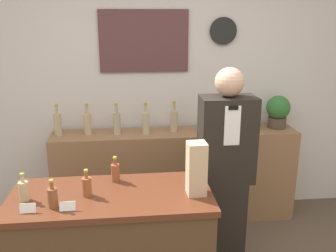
{
  "coord_description": "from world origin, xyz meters",
  "views": [
    {
      "loc": [
        -0.27,
        -1.61,
        1.99
      ],
      "look_at": [
        0.02,
        1.15,
        1.16
      ],
      "focal_mm": 40.0,
      "sensor_mm": 36.0,
      "label": 1
    }
  ],
  "objects": [
    {
      "name": "shelf_bottle_3",
      "position": [
        -0.12,
        1.74,
        1.02
      ],
      "size": [
        0.07,
        0.07,
        0.3
      ],
      "color": "tan",
      "rests_on": "back_shelf"
    },
    {
      "name": "shelf_bottle_4",
      "position": [
        0.15,
        1.77,
        1.02
      ],
      "size": [
        0.07,
        0.07,
        0.3
      ],
      "color": "tan",
      "rests_on": "back_shelf"
    },
    {
      "name": "counter_bottle_3",
      "position": [
        -0.38,
        0.73,
        0.97
      ],
      "size": [
        0.06,
        0.06,
        0.18
      ],
      "color": "brown",
      "rests_on": "display_counter"
    },
    {
      "name": "counter_bottle_2",
      "position": [
        -0.55,
        0.53,
        0.97
      ],
      "size": [
        0.06,
        0.06,
        0.18
      ],
      "color": "brown",
      "rests_on": "display_counter"
    },
    {
      "name": "counter_bottle_1",
      "position": [
        -0.73,
        0.41,
        0.97
      ],
      "size": [
        0.06,
        0.06,
        0.18
      ],
      "color": "brown",
      "rests_on": "display_counter"
    },
    {
      "name": "price_card_left",
      "position": [
        -0.86,
        0.36,
        0.93
      ],
      "size": [
        0.09,
        0.02,
        0.06
      ],
      "color": "white",
      "rests_on": "display_counter"
    },
    {
      "name": "shopkeeper",
      "position": [
        0.45,
        0.98,
        0.81
      ],
      "size": [
        0.41,
        0.26,
        1.63
      ],
      "color": "black",
      "rests_on": "ground_plane"
    },
    {
      "name": "potted_plant",
      "position": [
        1.17,
        1.79,
        1.09
      ],
      "size": [
        0.23,
        0.23,
        0.32
      ],
      "color": "#4C3D2D",
      "rests_on": "back_shelf"
    },
    {
      "name": "shelf_bottle_2",
      "position": [
        -0.39,
        1.75,
        1.02
      ],
      "size": [
        0.07,
        0.07,
        0.3
      ],
      "color": "tan",
      "rests_on": "back_shelf"
    },
    {
      "name": "shelf_bottle_5",
      "position": [
        0.42,
        1.74,
        1.02
      ],
      "size": [
        0.07,
        0.07,
        0.3
      ],
      "color": "tan",
      "rests_on": "back_shelf"
    },
    {
      "name": "shelf_bottle_0",
      "position": [
        -0.93,
        1.77,
        1.02
      ],
      "size": [
        0.07,
        0.07,
        0.3
      ],
      "color": "tan",
      "rests_on": "back_shelf"
    },
    {
      "name": "shelf_bottle_1",
      "position": [
        -0.66,
        1.76,
        1.02
      ],
      "size": [
        0.07,
        0.07,
        0.3
      ],
      "color": "tan",
      "rests_on": "back_shelf"
    },
    {
      "name": "price_card_right",
      "position": [
        -0.64,
        0.36,
        0.93
      ],
      "size": [
        0.09,
        0.02,
        0.06
      ],
      "color": "white",
      "rests_on": "display_counter"
    },
    {
      "name": "counter_bottle_0",
      "position": [
        -0.92,
        0.51,
        0.97
      ],
      "size": [
        0.06,
        0.06,
        0.18
      ],
      "color": "tan",
      "rests_on": "display_counter"
    },
    {
      "name": "back_wall",
      "position": [
        -0.0,
        2.0,
        1.36
      ],
      "size": [
        5.2,
        0.09,
        2.7
      ],
      "color": "silver",
      "rests_on": "ground_plane"
    },
    {
      "name": "back_shelf",
      "position": [
        0.16,
        1.76,
        0.46
      ],
      "size": [
        2.34,
        0.37,
        0.91
      ],
      "color": "#8E6642",
      "rests_on": "ground_plane"
    },
    {
      "name": "paper_bag",
      "position": [
        0.13,
        0.49,
        1.08
      ],
      "size": [
        0.12,
        0.12,
        0.34
      ],
      "color": "tan",
      "rests_on": "display_counter"
    },
    {
      "name": "shelf_bottle_7",
      "position": [
        0.95,
        1.75,
        1.02
      ],
      "size": [
        0.07,
        0.07,
        0.3
      ],
      "color": "tan",
      "rests_on": "back_shelf"
    },
    {
      "name": "shelf_bottle_6",
      "position": [
        0.69,
        1.76,
        1.02
      ],
      "size": [
        0.07,
        0.07,
        0.3
      ],
      "color": "tan",
      "rests_on": "back_shelf"
    }
  ]
}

